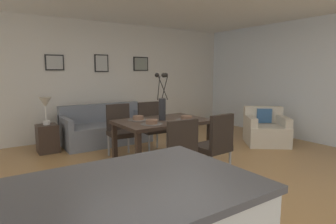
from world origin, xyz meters
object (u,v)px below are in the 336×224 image
centerpiece_vase (162,102)px  bowl_near_left (152,121)px  sofa (106,130)px  side_table (47,138)px  dining_chair_near_left (178,151)px  bowl_near_right (138,118)px  dining_table (162,126)px  dining_chair_far_left (215,143)px  armchair (266,130)px  dining_chair_far_right (151,124)px  table_lamp (45,105)px  framed_picture_right (141,64)px  framed_picture_left (55,63)px  bowl_far_left (186,117)px  framed_picture_center (101,63)px  dining_chair_near_right (121,128)px

centerpiece_vase → bowl_near_left: (-0.32, -0.21, -0.24)m
sofa → side_table: bearing=-176.8°
dining_chair_near_left → bowl_near_right: size_ratio=5.41×
dining_table → dining_chair_near_left: 0.96m
dining_chair_far_left → armchair: (2.20, 0.81, -0.23)m
dining_chair_far_left → dining_chair_far_right: size_ratio=1.00×
bowl_near_left → sofa: bowl_near_left is taller
table_lamp → side_table: bearing=-63.4°
dining_table → framed_picture_right: framed_picture_right is taller
bowl_near_right → sofa: 1.76m
sofa → framed_picture_left: size_ratio=4.71×
framed_picture_right → bowl_near_right: bearing=-119.5°
bowl_far_left → table_lamp: 2.64m
dining_chair_far_right → bowl_near_right: dining_chair_far_right is taller
bowl_near_right → armchair: bowl_near_right is taller
framed_picture_right → dining_chair_far_left: bearing=-101.2°
bowl_near_right → bowl_far_left: bearing=-33.2°
bowl_far_left → framed_picture_center: size_ratio=0.43×
side_table → table_lamp: 0.63m
bowl_near_left → armchair: 2.90m
centerpiece_vase → dining_chair_far_left: bearing=-68.4°
dining_chair_far_left → framed_picture_left: size_ratio=2.47×
dining_chair_far_left → framed_picture_right: 3.65m
dining_chair_near_left → sofa: bearing=87.2°
dining_chair_near_left → side_table: dining_chair_near_left is taller
framed_picture_left → framed_picture_right: (2.02, -0.00, 0.00)m
bowl_near_left → table_lamp: size_ratio=0.33×
bowl_near_right → framed_picture_left: framed_picture_left is taller
framed_picture_right → side_table: bearing=-163.0°
bowl_far_left → armchair: size_ratio=0.15×
dining_table → framed_picture_center: size_ratio=3.56×
dining_chair_far_right → bowl_near_left: dining_chair_far_right is taller
dining_chair_near_right → sofa: dining_chair_near_right is taller
sofa → dining_chair_near_right: bearing=-96.9°
table_lamp → bowl_near_right: bearing=-56.9°
armchair → framed_picture_left: bearing=143.9°
bowl_near_left → table_lamp: table_lamp is taller
sofa → side_table: (-1.17, -0.06, -0.02)m
table_lamp → framed_picture_center: 1.74m
dining_chair_near_right → side_table: size_ratio=1.77×
framed_picture_center → framed_picture_right: (1.01, -0.00, 0.00)m
bowl_far_left → framed_picture_center: 2.91m
dining_chair_near_right → dining_chair_far_right: size_ratio=1.00×
bowl_near_left → side_table: bowl_near_left is taller
bowl_far_left → side_table: (-1.68, 2.03, -0.52)m
bowl_near_left → bowl_near_right: size_ratio=1.00×
dining_chair_far_right → centerpiece_vase: (-0.29, -0.84, 0.51)m
centerpiece_vase → framed_picture_left: 2.82m
dining_table → dining_chair_far_left: size_ratio=1.52×
dining_chair_near_left → framed_picture_right: 3.87m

